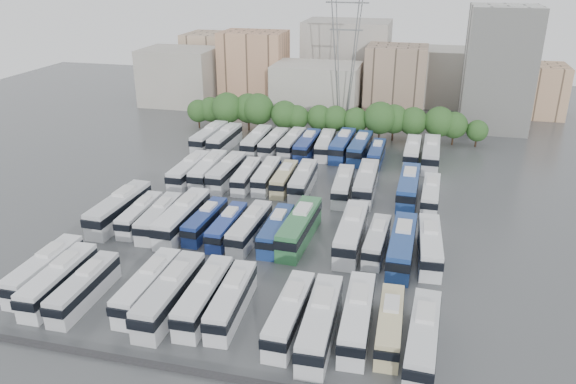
% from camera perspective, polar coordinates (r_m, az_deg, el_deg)
% --- Properties ---
extents(ground, '(220.00, 220.00, 0.00)m').
position_cam_1_polar(ground, '(81.02, -1.31, -2.91)').
color(ground, '#424447').
rests_on(ground, ground).
extents(parapet, '(56.00, 0.50, 0.50)m').
position_cam_1_polar(parapet, '(54.66, -10.85, -17.29)').
color(parapet, '#2D2D30').
rests_on(parapet, ground).
extents(tree_line, '(63.53, 8.15, 8.51)m').
position_cam_1_polar(tree_line, '(118.40, 3.37, 7.77)').
color(tree_line, black).
rests_on(tree_line, ground).
extents(city_buildings, '(102.00, 35.00, 20.00)m').
position_cam_1_polar(city_buildings, '(147.33, 3.30, 12.06)').
color(city_buildings, '#9E998E').
rests_on(city_buildings, ground).
extents(apartment_tower, '(14.00, 14.00, 26.00)m').
position_cam_1_polar(apartment_tower, '(131.11, 20.59, 11.64)').
color(apartment_tower, silver).
rests_on(apartment_tower, ground).
extents(electricity_pylon, '(9.00, 6.91, 33.83)m').
position_cam_1_polar(electricity_pylon, '(122.78, 5.89, 14.94)').
color(electricity_pylon, slate).
rests_on(electricity_pylon, ground).
extents(bus_r0_s0, '(2.71, 12.24, 3.84)m').
position_cam_1_polar(bus_r0_s0, '(70.97, -23.52, -7.21)').
color(bus_r0_s0, silver).
rests_on(bus_r0_s0, ground).
extents(bus_r0_s1, '(2.96, 12.35, 3.86)m').
position_cam_1_polar(bus_r0_s1, '(68.19, -22.23, -8.24)').
color(bus_r0_s1, silver).
rests_on(bus_r0_s1, ground).
extents(bus_r0_s2, '(2.66, 11.55, 3.61)m').
position_cam_1_polar(bus_r0_s2, '(66.02, -19.99, -9.07)').
color(bus_r0_s2, silver).
rests_on(bus_r0_s2, ground).
extents(bus_r0_s4, '(2.72, 12.18, 3.82)m').
position_cam_1_polar(bus_r0_s4, '(64.08, -14.03, -9.21)').
color(bus_r0_s4, white).
rests_on(bus_r0_s4, ground).
extents(bus_r0_s5, '(2.90, 13.20, 4.14)m').
position_cam_1_polar(bus_r0_s5, '(61.89, -11.88, -10.06)').
color(bus_r0_s5, silver).
rests_on(bus_r0_s5, ground).
extents(bus_r0_s6, '(2.98, 12.37, 3.86)m').
position_cam_1_polar(bus_r0_s6, '(61.21, -8.51, -10.34)').
color(bus_r0_s6, silver).
rests_on(bus_r0_s6, ground).
extents(bus_r0_s7, '(3.09, 11.91, 3.71)m').
position_cam_1_polar(bus_r0_s7, '(60.31, -5.75, -10.83)').
color(bus_r0_s7, silver).
rests_on(bus_r0_s7, ground).
extents(bus_r0_s9, '(2.87, 12.13, 3.79)m').
position_cam_1_polar(bus_r0_s9, '(57.91, 0.18, -12.23)').
color(bus_r0_s9, white).
rests_on(bus_r0_s9, ground).
extents(bus_r0_s10, '(3.16, 13.04, 4.07)m').
position_cam_1_polar(bus_r0_s10, '(56.59, 3.30, -13.03)').
color(bus_r0_s10, silver).
rests_on(bus_r0_s10, ground).
extents(bus_r0_s11, '(3.08, 12.50, 3.90)m').
position_cam_1_polar(bus_r0_s11, '(57.77, 7.05, -12.46)').
color(bus_r0_s11, white).
rests_on(bus_r0_s11, ground).
extents(bus_r0_s12, '(2.58, 10.93, 3.42)m').
position_cam_1_polar(bus_r0_s12, '(57.62, 10.31, -13.08)').
color(bus_r0_s12, beige).
rests_on(bus_r0_s12, ground).
extents(bus_r0_s13, '(3.30, 12.59, 3.91)m').
position_cam_1_polar(bus_r0_s13, '(56.14, 13.54, -14.16)').
color(bus_r0_s13, silver).
rests_on(bus_r0_s13, ground).
extents(bus_r1_s0, '(3.42, 13.74, 4.28)m').
position_cam_1_polar(bus_r1_s0, '(83.43, -16.75, -1.56)').
color(bus_r1_s0, silver).
rests_on(bus_r1_s0, ground).
extents(bus_r1_s1, '(2.69, 10.89, 3.40)m').
position_cam_1_polar(bus_r1_s1, '(81.73, -14.79, -2.18)').
color(bus_r1_s1, silver).
rests_on(bus_r1_s1, ground).
extents(bus_r1_s2, '(3.07, 11.71, 3.64)m').
position_cam_1_polar(bus_r1_s2, '(79.87, -12.94, -2.50)').
color(bus_r1_s2, silver).
rests_on(bus_r1_s2, ground).
extents(bus_r1_s3, '(3.06, 13.52, 4.23)m').
position_cam_1_polar(bus_r1_s3, '(78.60, -10.68, -2.49)').
color(bus_r1_s3, white).
rests_on(bus_r1_s3, ground).
extents(bus_r1_s4, '(2.86, 10.96, 3.41)m').
position_cam_1_polar(bus_r1_s4, '(77.95, -8.40, -2.88)').
color(bus_r1_s4, navy).
rests_on(bus_r1_s4, ground).
extents(bus_r1_s5, '(2.48, 10.86, 3.40)m').
position_cam_1_polar(bus_r1_s5, '(76.05, -6.21, -3.45)').
color(bus_r1_s5, navy).
rests_on(bus_r1_s5, ground).
extents(bus_r1_s6, '(3.09, 11.91, 3.70)m').
position_cam_1_polar(bus_r1_s6, '(75.14, -3.90, -3.57)').
color(bus_r1_s6, silver).
rests_on(bus_r1_s6, ground).
extents(bus_r1_s7, '(2.52, 11.31, 3.55)m').
position_cam_1_polar(bus_r1_s7, '(74.48, -1.20, -3.84)').
color(bus_r1_s7, navy).
rests_on(bus_r1_s7, ground).
extents(bus_r1_s8, '(3.53, 13.66, 4.25)m').
position_cam_1_polar(bus_r1_s8, '(74.41, 1.18, -3.57)').
color(bus_r1_s8, '#317342').
rests_on(bus_r1_s8, ground).
extents(bus_r1_s10, '(2.98, 13.63, 4.28)m').
position_cam_1_polar(bus_r1_s10, '(73.43, 6.47, -4.08)').
color(bus_r1_s10, silver).
rests_on(bus_r1_s10, ground).
extents(bus_r1_s11, '(2.82, 10.94, 3.40)m').
position_cam_1_polar(bus_r1_s11, '(72.78, 9.01, -4.87)').
color(bus_r1_s11, silver).
rests_on(bus_r1_s11, ground).
extents(bus_r1_s12, '(3.18, 13.30, 4.15)m').
position_cam_1_polar(bus_r1_s12, '(71.34, 11.50, -5.33)').
color(bus_r1_s12, navy).
rests_on(bus_r1_s12, ground).
extents(bus_r1_s13, '(3.28, 12.52, 3.89)m').
position_cam_1_polar(bus_r1_s13, '(72.43, 14.20, -5.25)').
color(bus_r1_s13, silver).
rests_on(bus_r1_s13, ground).
extents(bus_r2_s1, '(2.87, 12.75, 3.99)m').
position_cam_1_polar(bus_r2_s1, '(95.83, -9.99, 2.17)').
color(bus_r2_s1, silver).
rests_on(bus_r2_s1, ground).
extents(bus_r2_s2, '(3.16, 12.78, 3.99)m').
position_cam_1_polar(bus_r2_s2, '(95.59, -8.09, 2.24)').
color(bus_r2_s2, white).
rests_on(bus_r2_s2, ground).
extents(bus_r2_s3, '(2.98, 12.65, 3.95)m').
position_cam_1_polar(bus_r2_s3, '(94.58, -6.22, 2.10)').
color(bus_r2_s3, silver).
rests_on(bus_r2_s3, ground).
extents(bus_r2_s4, '(2.96, 11.30, 3.51)m').
position_cam_1_polar(bus_r2_s4, '(93.10, -4.25, 1.69)').
color(bus_r2_s4, silver).
rests_on(bus_r2_s4, ground).
extents(bus_r2_s5, '(2.95, 11.62, 3.62)m').
position_cam_1_polar(bus_r2_s5, '(92.87, -2.18, 1.72)').
color(bus_r2_s5, silver).
rests_on(bus_r2_s5, ground).
extents(bus_r2_s6, '(2.59, 11.09, 3.47)m').
position_cam_1_polar(bus_r2_s6, '(91.72, -0.37, 1.41)').
color(bus_r2_s6, '#C1B585').
rests_on(bus_r2_s6, ground).
extents(bus_r2_s7, '(3.02, 12.39, 3.87)m').
position_cam_1_polar(bus_r2_s7, '(90.52, 1.55, 1.24)').
color(bus_r2_s7, silver).
rests_on(bus_r2_s7, ground).
extents(bus_r2_s9, '(3.15, 11.96, 3.72)m').
position_cam_1_polar(bus_r2_s9, '(88.93, 5.62, 0.68)').
color(bus_r2_s9, silver).
rests_on(bus_r2_s9, ground).
extents(bus_r2_s10, '(3.16, 13.62, 4.26)m').
position_cam_1_polar(bus_r2_s10, '(89.83, 7.94, 0.98)').
color(bus_r2_s10, silver).
rests_on(bus_r2_s10, ground).
extents(bus_r2_s12, '(3.18, 13.44, 4.20)m').
position_cam_1_polar(bus_r2_s12, '(89.47, 12.14, 0.56)').
color(bus_r2_s12, navy).
rests_on(bus_r2_s12, ground).
extents(bus_r2_s13, '(2.87, 11.62, 3.62)m').
position_cam_1_polar(bus_r2_s13, '(88.02, 14.28, -0.22)').
color(bus_r2_s13, silver).
rests_on(bus_r2_s13, ground).
extents(bus_r3_s0, '(3.37, 13.27, 4.13)m').
position_cam_1_polar(bus_r3_s0, '(113.29, -7.97, 5.56)').
color(bus_r3_s0, silver).
rests_on(bus_r3_s0, ground).
extents(bus_r3_s1, '(3.05, 12.92, 4.04)m').
position_cam_1_polar(bus_r3_s1, '(111.75, -6.41, 5.37)').
color(bus_r3_s1, silver).
rests_on(bus_r3_s1, ground).
extents(bus_r3_s3, '(2.86, 12.86, 4.03)m').
position_cam_1_polar(bus_r3_s3, '(109.90, -3.19, 5.18)').
color(bus_r3_s3, silver).
rests_on(bus_r3_s3, ground).
extents(bus_r3_s4, '(3.06, 12.19, 3.80)m').
position_cam_1_polar(bus_r3_s4, '(109.00, -1.48, 5.00)').
color(bus_r3_s4, silver).
rests_on(bus_r3_s4, ground).
extents(bus_r3_s5, '(3.11, 12.34, 3.85)m').
position_cam_1_polar(bus_r3_s5, '(109.01, 0.40, 5.02)').
color(bus_r3_s5, silver).
rests_on(bus_r3_s5, ground).
extents(bus_r3_s6, '(2.98, 12.63, 3.95)m').
position_cam_1_polar(bus_r3_s6, '(107.63, 1.97, 4.80)').
color(bus_r3_s6, navy).
rests_on(bus_r3_s6, ground).
extents(bus_r3_s7, '(3.19, 12.12, 3.77)m').
position_cam_1_polar(bus_r3_s7, '(108.32, 3.79, 4.83)').
color(bus_r3_s7, silver).
rests_on(bus_r3_s7, ground).
extents(bus_r3_s8, '(3.44, 13.33, 4.15)m').
position_cam_1_polar(bus_r3_s8, '(107.77, 5.56, 4.78)').
color(bus_r3_s8, navy).
rests_on(bus_r3_s8, ground).
extents(bus_r3_s9, '(3.47, 13.00, 4.04)m').
position_cam_1_polar(bus_r3_s9, '(106.89, 7.32, 4.52)').
color(bus_r3_s9, navy).
rests_on(bus_r3_s9, ground).
extents(bus_r3_s10, '(2.56, 10.94, 3.42)m').
position_cam_1_polar(bus_r3_s10, '(104.94, 8.99, 3.90)').
color(bus_r3_s10, navy).
rests_on(bus_r3_s10, ground).
extents(bus_r3_s12, '(2.92, 12.41, 3.88)m').
position_cam_1_polar(bus_r3_s12, '(106.49, 12.52, 4.04)').
color(bus_r3_s12, white).
rests_on(bus_r3_s12, ground).
extents(bus_r3_s13, '(3.19, 13.67, 4.28)m').
position_cam_1_polar(bus_r3_s13, '(105.61, 14.33, 3.82)').
color(bus_r3_s13, silver).
rests_on(bus_r3_s13, ground).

